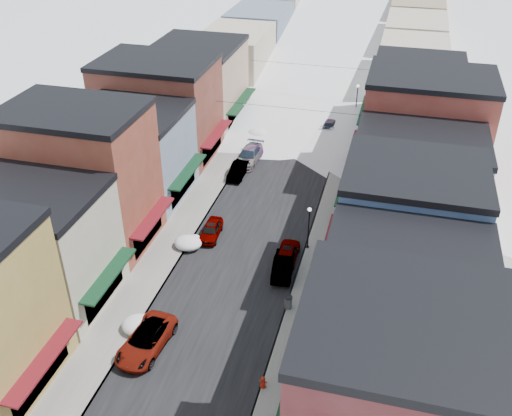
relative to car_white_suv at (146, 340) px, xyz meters
The scene contains 34 objects.
road 50.84m from the car_white_suv, 86.05° to the left, with size 10.00×160.00×0.01m, color black.
sidewalk_left 50.81m from the car_white_suv, 93.50° to the left, with size 3.20×160.00×0.15m, color gray.
sidewalk_right 51.72m from the car_white_suv, 78.74° to the left, with size 3.20×160.00×0.15m, color gray.
curb_left 50.74m from the car_white_suv, 91.75° to the left, with size 0.10×160.00×0.15m, color slate.
curb_right 51.43m from the car_white_suv, 80.43° to the left, with size 0.10×160.00×0.15m, color slate.
bldg_l_cream 10.96m from the car_white_suv, 161.65° to the left, with size 11.30×8.20×9.50m.
bldg_l_brick_near 16.12m from the car_white_suv, 132.27° to the left, with size 12.30×8.20×12.50m.
bldg_l_grayblue 22.28m from the car_white_suv, 116.18° to the left, with size 11.30×9.20×9.00m.
bldg_l_brick_far 31.01m from the car_white_suv, 110.42° to the left, with size 13.30×9.20×11.00m.
bldg_l_tan 40.13m from the car_white_suv, 104.05° to the left, with size 11.30×11.20×10.00m.
bldg_r_brick_near 19.11m from the car_white_suv, 20.08° to the right, with size 12.30×9.20×12.50m.
bldg_r_green 17.38m from the car_white_suv, ahead, with size 11.30×9.20×9.50m.
bldg_r_blue 20.88m from the car_white_suv, 35.06° to the left, with size 11.30×9.20×10.50m.
bldg_r_cream 27.18m from the car_white_suv, 50.31° to the left, with size 12.30×9.20×9.00m.
bldg_r_brick_far 34.94m from the car_white_suv, 59.23° to the left, with size 13.30×9.20×11.50m.
bldg_r_tan 43.26m from the car_white_suv, 67.20° to the left, with size 11.30×11.20×9.50m.
distant_blocks 73.87m from the car_white_suv, 87.28° to the left, with size 34.00×55.00×8.00m.
overhead_cables 38.76m from the car_white_suv, 84.77° to the left, with size 16.40×15.04×0.04m.
car_white_suv is the anchor object (origin of this frame).
car_silver_sedan 14.17m from the car_white_suv, 90.00° to the left, with size 1.59×3.94×1.34m, color #9DA0A4.
car_dark_hatch 25.70m from the car_white_suv, 91.78° to the left, with size 1.48×4.23×1.39m, color black.
car_silver_wagon 29.10m from the car_white_suv, 91.10° to the left, with size 2.25×5.54×1.61m, color gray.
car_green_sedan 13.04m from the car_white_suv, 55.49° to the left, with size 1.58×4.54×1.50m, color black.
car_gray_suv 14.48m from the car_white_suv, 59.47° to the left, with size 1.72×4.26×1.45m, color gray.
car_black_sedan 40.82m from the car_white_suv, 80.13° to the left, with size 1.89×4.65×1.35m, color black.
car_lane_silver 51.03m from the car_white_suv, 88.25° to the left, with size 1.69×4.19×1.43m, color #92959A.
car_lane_white 58.31m from the car_white_suv, 85.93° to the left, with size 2.50×5.42×1.51m, color silver.
fire_hydrant 8.81m from the car_white_suv, ahead, with size 0.51×0.38×0.87m.
trash_can 10.83m from the car_white_suv, 36.48° to the left, with size 0.62×0.62×1.05m.
streetlamp_near 17.03m from the car_white_suv, 58.88° to the left, with size 0.34×0.34×4.08m.
streetlamp_far 44.95m from the car_white_suv, 77.60° to the left, with size 0.39×0.39×4.70m.
snow_pile_near 1.96m from the car_white_suv, 127.67° to the left, with size 2.58×2.78×1.09m.
snow_pile_mid 12.16m from the car_white_suv, 96.53° to the left, with size 2.44×2.70×1.03m.
snow_pile_far 35.77m from the car_white_suv, 91.98° to the left, with size 2.63×2.82×1.11m.
Camera 1 is at (11.11, -16.48, 29.46)m, focal length 40.00 mm.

